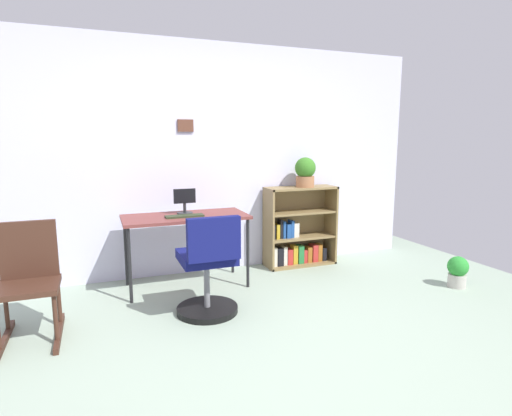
# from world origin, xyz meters

# --- Properties ---
(ground_plane) EXTENTS (6.24, 6.24, 0.00)m
(ground_plane) POSITION_xyz_m (0.00, 0.00, 0.00)
(ground_plane) COLOR #92A591
(wall_back) EXTENTS (5.20, 0.12, 2.47)m
(wall_back) POSITION_xyz_m (-0.00, 2.15, 1.24)
(wall_back) COLOR silver
(wall_back) RESTS_ON ground_plane
(desk) EXTENTS (1.20, 0.57, 0.72)m
(desk) POSITION_xyz_m (-0.27, 1.68, 0.67)
(desk) COLOR brown
(desk) RESTS_ON ground_plane
(monitor) EXTENTS (0.22, 0.16, 0.25)m
(monitor) POSITION_xyz_m (-0.26, 1.77, 0.85)
(monitor) COLOR #262628
(monitor) RESTS_ON desk
(keyboard) EXTENTS (0.36, 0.12, 0.02)m
(keyboard) POSITION_xyz_m (-0.30, 1.60, 0.73)
(keyboard) COLOR #2A341E
(keyboard) RESTS_ON desk
(office_chair) EXTENTS (0.52, 0.55, 0.87)m
(office_chair) POSITION_xyz_m (-0.25, 0.92, 0.38)
(office_chair) COLOR black
(office_chair) RESTS_ON ground_plane
(rocking_chair) EXTENTS (0.42, 0.64, 0.86)m
(rocking_chair) POSITION_xyz_m (-1.57, 1.06, 0.44)
(rocking_chair) COLOR #3F2419
(rocking_chair) RESTS_ON ground_plane
(bookshelf_low) EXTENTS (0.83, 0.30, 0.92)m
(bookshelf_low) POSITION_xyz_m (1.09, 1.95, 0.40)
(bookshelf_low) COLOR olive
(bookshelf_low) RESTS_ON ground_plane
(potted_plant_on_shelf) EXTENTS (0.24, 0.24, 0.34)m
(potted_plant_on_shelf) POSITION_xyz_m (1.16, 1.90, 1.09)
(potted_plant_on_shelf) COLOR #9E6642
(potted_plant_on_shelf) RESTS_ON bookshelf_low
(potted_plant_floor) EXTENTS (0.20, 0.20, 0.31)m
(potted_plant_floor) POSITION_xyz_m (2.24, 0.68, 0.16)
(potted_plant_floor) COLOR #B7B2A8
(potted_plant_floor) RESTS_ON ground_plane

